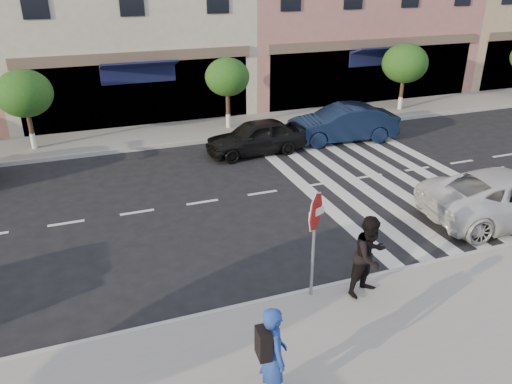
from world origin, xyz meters
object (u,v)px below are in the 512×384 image
(stop_sign, at_px, (315,222))
(photographer, at_px, (274,355))
(car_near_right, at_px, (511,196))
(walker, at_px, (370,256))
(car_far_right, at_px, (342,124))
(car_far_mid, at_px, (256,137))

(stop_sign, distance_m, photographer, 3.11)
(photographer, bearing_deg, car_near_right, -62.23)
(stop_sign, relative_size, walker, 1.33)
(walker, relative_size, car_near_right, 0.36)
(photographer, height_order, car_far_right, photographer)
(walker, bearing_deg, car_far_right, 45.00)
(car_near_right, bearing_deg, photographer, 119.27)
(walker, height_order, car_far_mid, walker)
(stop_sign, relative_size, photographer, 1.37)
(stop_sign, xyz_separation_m, car_far_mid, (2.16, 9.27, -1.28))
(stop_sign, xyz_separation_m, car_near_right, (7.04, 1.53, -1.22))
(car_far_right, bearing_deg, car_near_right, 13.03)
(stop_sign, height_order, car_far_right, stop_sign)
(walker, distance_m, car_near_right, 6.17)
(photographer, distance_m, car_near_right, 9.71)
(stop_sign, height_order, car_far_mid, stop_sign)
(stop_sign, bearing_deg, car_far_right, 33.78)
(stop_sign, height_order, walker, stop_sign)
(car_far_mid, relative_size, car_far_right, 0.86)
(photographer, xyz_separation_m, car_far_mid, (4.01, 11.61, -0.38))
(photographer, xyz_separation_m, car_near_right, (8.90, 3.87, -0.33))
(car_far_right, bearing_deg, car_far_mid, -81.47)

